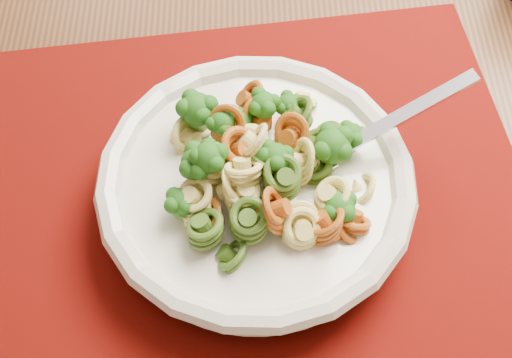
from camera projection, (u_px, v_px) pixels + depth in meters
name	position (u px, v px, depth m)	size (l,w,h in m)	color
dining_table	(239.00, 154.00, 0.75)	(1.50, 1.27, 0.78)	#543217
placemat	(240.00, 194.00, 0.58)	(0.47, 0.36, 0.00)	#630704
pasta_bowl	(256.00, 187.00, 0.55)	(0.25, 0.25, 0.05)	silver
pasta_broccoli_heap	(256.00, 175.00, 0.53)	(0.21, 0.21, 0.06)	#E4C970
fork	(317.00, 162.00, 0.54)	(0.19, 0.02, 0.01)	silver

